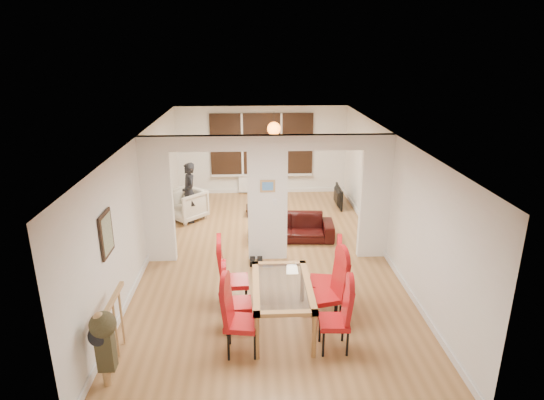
{
  "coord_description": "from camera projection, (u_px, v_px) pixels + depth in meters",
  "views": [
    {
      "loc": [
        -0.32,
        -8.69,
        4.23
      ],
      "look_at": [
        0.12,
        0.6,
        1.07
      ],
      "focal_mm": 30.0,
      "sensor_mm": 36.0,
      "label": 1
    }
  ],
  "objects": [
    {
      "name": "floor",
      "position": [
        268.0,
        257.0,
        9.59
      ],
      "size": [
        5.0,
        9.0,
        0.01
      ],
      "primitive_type": "cube",
      "color": "#9B6D3E",
      "rests_on": "ground"
    },
    {
      "name": "coffee_table",
      "position": [
        264.0,
        211.0,
        11.98
      ],
      "size": [
        1.05,
        0.68,
        0.22
      ],
      "primitive_type": null,
      "rotation": [
        0.0,
        0.0,
        0.21
      ],
      "color": "black",
      "rests_on": "floor"
    },
    {
      "name": "bowl",
      "position": [
        264.0,
        207.0,
        11.86
      ],
      "size": [
        0.23,
        0.23,
        0.06
      ],
      "primitive_type": "imported",
      "color": "black",
      "rests_on": "coffee_table"
    },
    {
      "name": "dining_chair_rc",
      "position": [
        324.0,
        278.0,
        7.53
      ],
      "size": [
        0.54,
        0.54,
        1.18
      ],
      "primitive_type": null,
      "rotation": [
        0.0,
        0.0,
        -0.17
      ],
      "color": "#9F1013",
      "rests_on": "floor"
    },
    {
      "name": "television",
      "position": [
        335.0,
        197.0,
        12.56
      ],
      "size": [
        0.96,
        0.14,
        0.55
      ],
      "primitive_type": "imported",
      "rotation": [
        0.0,
        0.0,
        1.56
      ],
      "color": "black",
      "rests_on": "floor"
    },
    {
      "name": "armchair",
      "position": [
        186.0,
        205.0,
        11.57
      ],
      "size": [
        1.19,
        1.19,
        0.78
      ],
      "primitive_type": "imported",
      "rotation": [
        0.0,
        0.0,
        -0.76
      ],
      "color": "beige",
      "rests_on": "floor"
    },
    {
      "name": "dining_chair_la",
      "position": [
        241.0,
        318.0,
        6.45
      ],
      "size": [
        0.52,
        0.52,
        1.13
      ],
      "primitive_type": null,
      "rotation": [
        0.0,
        0.0,
        -0.17
      ],
      "color": "#9F1013",
      "rests_on": "floor"
    },
    {
      "name": "dining_chair_lc",
      "position": [
        234.0,
        276.0,
        7.56
      ],
      "size": [
        0.5,
        0.5,
        1.18
      ],
      "primitive_type": null,
      "rotation": [
        0.0,
        0.0,
        0.05
      ],
      "color": "#9F1013",
      "rests_on": "floor"
    },
    {
      "name": "shoes",
      "position": [
        256.0,
        261.0,
        9.27
      ],
      "size": [
        0.26,
        0.28,
        0.11
      ],
      "primitive_type": null,
      "color": "black",
      "rests_on": "floor"
    },
    {
      "name": "room_walls",
      "position": [
        267.0,
        199.0,
        9.17
      ],
      "size": [
        5.0,
        9.0,
        2.6
      ],
      "primitive_type": null,
      "color": "silver",
      "rests_on": "floor"
    },
    {
      "name": "wall_poster",
      "position": [
        106.0,
        234.0,
        6.69
      ],
      "size": [
        0.04,
        0.52,
        0.67
      ],
      "primitive_type": "cube",
      "color": "gray",
      "rests_on": "room_walls"
    },
    {
      "name": "pendant_light",
      "position": [
        274.0,
        129.0,
        12.03
      ],
      "size": [
        0.36,
        0.36,
        0.36
      ],
      "primitive_type": "sphere",
      "color": "orange",
      "rests_on": "room_walls"
    },
    {
      "name": "stair_newel",
      "position": [
        114.0,
        326.0,
        6.29
      ],
      "size": [
        0.4,
        1.2,
        1.1
      ],
      "primitive_type": null,
      "color": "#AC814F",
      "rests_on": "floor"
    },
    {
      "name": "pillar_photo",
      "position": [
        268.0,
        186.0,
        8.98
      ],
      "size": [
        0.3,
        0.03,
        0.25
      ],
      "primitive_type": "cube",
      "color": "#4C8CD8",
      "rests_on": "divider_wall"
    },
    {
      "name": "bay_window_blinds",
      "position": [
        262.0,
        144.0,
        13.31
      ],
      "size": [
        3.0,
        0.08,
        1.8
      ],
      "primitive_type": "cube",
      "color": "black",
      "rests_on": "room_walls"
    },
    {
      "name": "divider_wall",
      "position": [
        267.0,
        199.0,
        9.17
      ],
      "size": [
        5.0,
        0.18,
        2.6
      ],
      "primitive_type": "cube",
      "color": "white",
      "rests_on": "floor"
    },
    {
      "name": "dining_table",
      "position": [
        282.0,
        306.0,
        7.09
      ],
      "size": [
        0.91,
        1.61,
        0.75
      ],
      "primitive_type": null,
      "color": "olive",
      "rests_on": "floor"
    },
    {
      "name": "bottle",
      "position": [
        271.0,
        202.0,
        11.81
      ],
      "size": [
        0.08,
        0.08,
        0.3
      ],
      "primitive_type": "cylinder",
      "color": "#143F19",
      "rests_on": "coffee_table"
    },
    {
      "name": "dining_chair_lb",
      "position": [
        238.0,
        300.0,
        6.99
      ],
      "size": [
        0.44,
        0.44,
        1.04
      ],
      "primitive_type": null,
      "rotation": [
        0.0,
        0.0,
        0.04
      ],
      "color": "#9F1013",
      "rests_on": "floor"
    },
    {
      "name": "person",
      "position": [
        189.0,
        193.0,
        11.32
      ],
      "size": [
        0.65,
        0.54,
        1.52
      ],
      "primitive_type": "imported",
      "rotation": [
        0.0,
        0.0,
        -1.2
      ],
      "color": "black",
      "rests_on": "floor"
    },
    {
      "name": "sofa",
      "position": [
        291.0,
        227.0,
        10.44
      ],
      "size": [
        1.98,
        0.88,
        0.57
      ],
      "primitive_type": "imported",
      "rotation": [
        0.0,
        0.0,
        -0.06
      ],
      "color": "black",
      "rests_on": "floor"
    },
    {
      "name": "dining_chair_ra",
      "position": [
        334.0,
        317.0,
        6.53
      ],
      "size": [
        0.45,
        0.45,
        1.06
      ],
      "primitive_type": null,
      "rotation": [
        0.0,
        0.0,
        -0.06
      ],
      "color": "#9F1013",
      "rests_on": "floor"
    },
    {
      "name": "dining_chair_rb",
      "position": [
        326.0,
        291.0,
        7.11
      ],
      "size": [
        0.57,
        0.57,
        1.18
      ],
      "primitive_type": null,
      "rotation": [
        0.0,
        0.0,
        0.23
      ],
      "color": "#9F1013",
      "rests_on": "floor"
    },
    {
      "name": "radiator",
      "position": [
        262.0,
        184.0,
        13.65
      ],
      "size": [
        1.4,
        0.08,
        0.5
      ],
      "primitive_type": "cube",
      "color": "white",
      "rests_on": "floor"
    }
  ]
}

